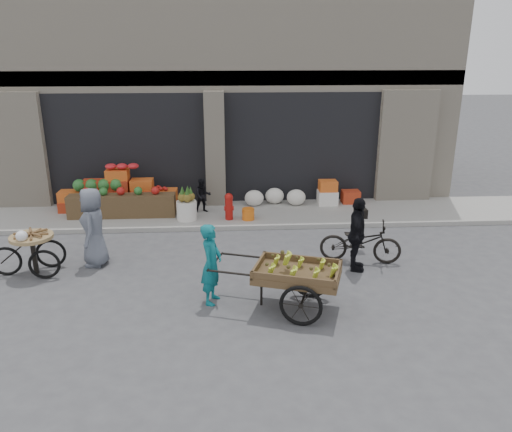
{
  "coord_description": "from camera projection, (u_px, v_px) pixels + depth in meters",
  "views": [
    {
      "loc": [
        0.3,
        -8.83,
        4.39
      ],
      "look_at": [
        0.89,
        0.87,
        1.1
      ],
      "focal_mm": 35.0,
      "sensor_mm": 36.0,
      "label": 1
    }
  ],
  "objects": [
    {
      "name": "sidewalk",
      "position": [
        216.0,
        215.0,
        13.59
      ],
      "size": [
        18.0,
        2.2,
        0.12
      ],
      "primitive_type": "cube",
      "color": "gray",
      "rests_on": "ground"
    },
    {
      "name": "fruit_display",
      "position": [
        124.0,
        192.0,
        13.52
      ],
      "size": [
        3.1,
        1.12,
        1.24
      ],
      "color": "#AA3117",
      "rests_on": "sidewalk"
    },
    {
      "name": "vendor_woman",
      "position": [
        211.0,
        264.0,
        8.85
      ],
      "size": [
        0.49,
        0.62,
        1.49
      ],
      "primitive_type": "imported",
      "rotation": [
        0.0,
        0.0,
        1.29
      ],
      "color": "#0E656E",
      "rests_on": "ground"
    },
    {
      "name": "bicycle",
      "position": [
        360.0,
        242.0,
        10.64
      ],
      "size": [
        1.81,
        0.97,
        0.9
      ],
      "primitive_type": "imported",
      "rotation": [
        0.0,
        0.0,
        1.34
      ],
      "color": "black",
      "rests_on": "ground"
    },
    {
      "name": "banana_cart",
      "position": [
        294.0,
        270.0,
        8.59
      ],
      "size": [
        2.64,
        1.68,
        1.03
      ],
      "rotation": [
        0.0,
        0.0,
        -0.32
      ],
      "color": "brown",
      "rests_on": "ground"
    },
    {
      "name": "fire_hydrant",
      "position": [
        229.0,
        205.0,
        12.95
      ],
      "size": [
        0.22,
        0.22,
        0.71
      ],
      "color": "#A5140F",
      "rests_on": "sidewalk"
    },
    {
      "name": "pineapple_bin",
      "position": [
        187.0,
        210.0,
        12.98
      ],
      "size": [
        0.52,
        0.52,
        0.5
      ],
      "primitive_type": "cylinder",
      "color": "silver",
      "rests_on": "sidewalk"
    },
    {
      "name": "building",
      "position": [
        215.0,
        81.0,
        16.25
      ],
      "size": [
        14.0,
        6.45,
        7.0
      ],
      "color": "beige",
      "rests_on": "ground"
    },
    {
      "name": "ground",
      "position": [
        213.0,
        284.0,
        9.73
      ],
      "size": [
        80.0,
        80.0,
        0.0
      ],
      "primitive_type": "plane",
      "color": "#424244",
      "rests_on": "ground"
    },
    {
      "name": "vendor_grey",
      "position": [
        93.0,
        227.0,
        10.39
      ],
      "size": [
        0.58,
        0.85,
        1.68
      ],
      "primitive_type": "imported",
      "rotation": [
        0.0,
        0.0,
        -1.51
      ],
      "color": "slate",
      "rests_on": "ground"
    },
    {
      "name": "cyclist",
      "position": [
        357.0,
        235.0,
        10.15
      ],
      "size": [
        0.57,
        0.97,
        1.55
      ],
      "primitive_type": "imported",
      "rotation": [
        0.0,
        0.0,
        1.34
      ],
      "color": "black",
      "rests_on": "ground"
    },
    {
      "name": "orange_bucket",
      "position": [
        248.0,
        214.0,
        13.01
      ],
      "size": [
        0.32,
        0.32,
        0.3
      ],
      "primitive_type": "cylinder",
      "color": "orange",
      "rests_on": "sidewalk"
    },
    {
      "name": "tricycle_cart",
      "position": [
        33.0,
        248.0,
        10.03
      ],
      "size": [
        1.45,
        0.91,
        0.95
      ],
      "rotation": [
        0.0,
        0.0,
        0.09
      ],
      "color": "#9E7F51",
      "rests_on": "ground"
    },
    {
      "name": "seated_person",
      "position": [
        203.0,
        196.0,
        13.5
      ],
      "size": [
        0.51,
        0.43,
        0.93
      ],
      "primitive_type": "imported",
      "rotation": [
        0.0,
        0.0,
        0.17
      ],
      "color": "black",
      "rests_on": "sidewalk"
    },
    {
      "name": "right_bay_goods",
      "position": [
        308.0,
        195.0,
        14.2
      ],
      "size": [
        3.35,
        0.6,
        0.7
      ],
      "color": "silver",
      "rests_on": "sidewalk"
    }
  ]
}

